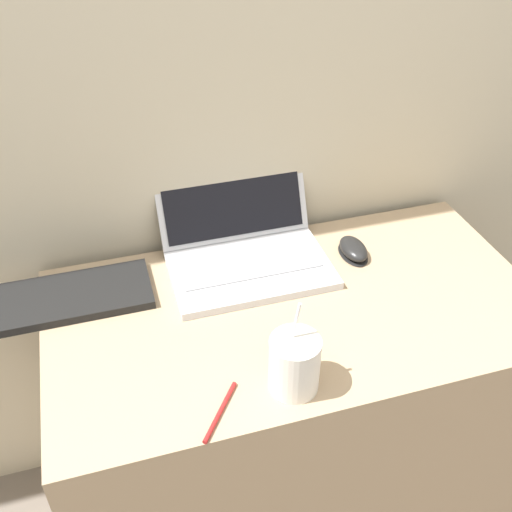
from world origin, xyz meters
TOP-DOWN VIEW (x-y plane):
  - wall_back at (0.00, 0.63)m, footprint 7.00×0.04m
  - desk at (0.00, 0.30)m, footprint 1.11×0.59m
  - laptop at (-0.07, 0.50)m, footprint 0.38×0.34m
  - drink_cup at (-0.08, 0.08)m, footprint 0.10×0.10m
  - computer_mouse at (0.20, 0.44)m, footprint 0.07×0.11m
  - external_keyboard at (-0.50, 0.46)m, footprint 0.39×0.16m
  - pen at (-0.24, 0.06)m, footprint 0.09×0.12m

SIDE VIEW (x-z plane):
  - desk at x=0.00m, z-range 0.00..0.76m
  - pen at x=-0.24m, z-range 0.76..0.77m
  - external_keyboard at x=-0.50m, z-range 0.76..0.78m
  - computer_mouse at x=0.20m, z-range 0.76..0.80m
  - laptop at x=-0.07m, z-range 0.70..0.94m
  - drink_cup at x=-0.08m, z-range 0.73..0.93m
  - wall_back at x=0.00m, z-range 0.00..2.50m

